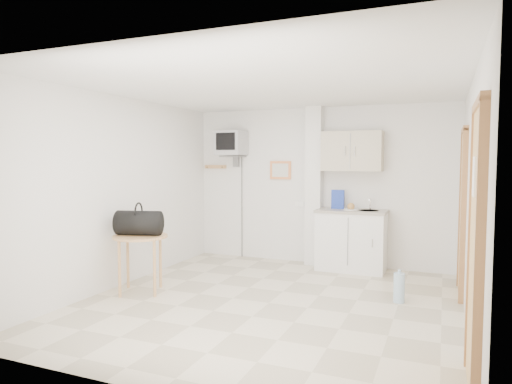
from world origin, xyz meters
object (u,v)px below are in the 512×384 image
at_px(round_table, 140,242).
at_px(water_bottle, 399,288).
at_px(crt_television, 231,144).
at_px(duffel_bag, 139,223).

xyz_separation_m(round_table, water_bottle, (3.05, 0.82, -0.46)).
distance_m(crt_television, duffel_bag, 2.47).
bearing_deg(water_bottle, duffel_bag, -165.18).
distance_m(crt_television, round_table, 2.59).
height_order(duffel_bag, water_bottle, duffel_bag).
distance_m(round_table, water_bottle, 3.19).
height_order(crt_television, round_table, crt_television).
relative_size(round_table, water_bottle, 1.87).
xyz_separation_m(crt_television, round_table, (-0.20, -2.23, -1.30)).
bearing_deg(crt_television, water_bottle, -26.38).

